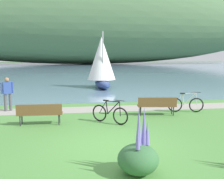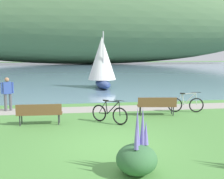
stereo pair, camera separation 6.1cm
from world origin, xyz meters
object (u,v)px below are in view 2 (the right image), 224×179
park_bench_near_camera (39,112)px  bicycle_beside_path (109,114)px  person_at_shoreline (7,92)px  sailboat_mid_bay (102,62)px  park_bench_further_along (157,105)px  bicycle_leaning_near_bench (186,104)px

park_bench_near_camera → bicycle_beside_path: (2.85, -0.11, -0.12)m
person_at_shoreline → sailboat_mid_bay: sailboat_mid_bay is taller
bicycle_beside_path → sailboat_mid_bay: size_ratio=0.29×
bicycle_beside_path → sailboat_mid_bay: 11.69m
park_bench_near_camera → park_bench_further_along: 5.31m
park_bench_further_along → sailboat_mid_bay: (-1.48, 10.47, 1.73)m
bicycle_leaning_near_bench → park_bench_further_along: bearing=-163.5°
bicycle_leaning_near_bench → bicycle_beside_path: size_ratio=1.28×
park_bench_near_camera → person_at_shoreline: person_at_shoreline is taller
park_bench_further_along → sailboat_mid_bay: 10.71m
park_bench_near_camera → park_bench_further_along: same height
park_bench_further_along → bicycle_leaning_near_bench: size_ratio=1.06×
park_bench_near_camera → sailboat_mid_bay: bearing=71.8°
bicycle_leaning_near_bench → person_at_shoreline: size_ratio=1.02×
park_bench_further_along → person_at_shoreline: size_ratio=1.08×
park_bench_further_along → person_at_shoreline: person_at_shoreline is taller
park_bench_near_camera → bicycle_beside_path: bearing=-2.1°
park_bench_near_camera → bicycle_beside_path: 2.86m
bicycle_beside_path → park_bench_near_camera: bearing=177.9°
person_at_shoreline → sailboat_mid_bay: size_ratio=0.36×
bicycle_leaning_near_bench → person_at_shoreline: (-8.82, 1.54, 0.58)m
bicycle_leaning_near_bench → park_bench_near_camera: bearing=-168.3°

